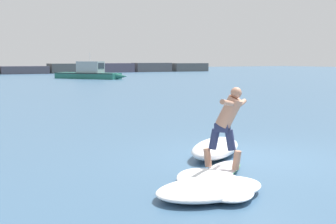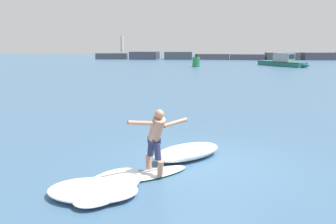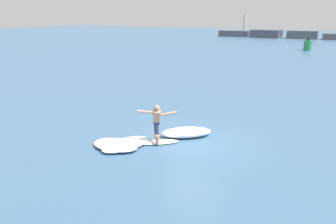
% 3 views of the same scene
% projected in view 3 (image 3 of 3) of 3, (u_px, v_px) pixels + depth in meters
% --- Properties ---
extents(ground_plane, '(200.00, 200.00, 0.00)m').
position_uv_depth(ground_plane, '(194.00, 143.00, 12.61)').
color(ground_plane, '#3D6183').
extents(surfboard, '(1.74, 1.48, 0.21)m').
position_uv_depth(surfboard, '(156.00, 142.00, 12.61)').
color(surfboard, white).
rests_on(surfboard, ground).
extents(surfer, '(1.25, 0.97, 1.51)m').
position_uv_depth(surfer, '(157.00, 120.00, 12.26)').
color(surfer, tan).
rests_on(surfer, surfboard).
extents(channel_marker_buoy, '(1.02, 1.02, 1.70)m').
position_uv_depth(channel_marker_buoy, '(308.00, 45.00, 44.33)').
color(channel_marker_buoy, '#288447').
rests_on(channel_marker_buoy, ground).
extents(wave_foam_at_tail, '(2.12, 1.90, 0.38)m').
position_uv_depth(wave_foam_at_tail, '(186.00, 132.00, 13.22)').
color(wave_foam_at_tail, white).
rests_on(wave_foam_at_tail, ground).
extents(wave_foam_at_nose, '(1.83, 1.19, 0.23)m').
position_uv_depth(wave_foam_at_nose, '(116.00, 145.00, 12.14)').
color(wave_foam_at_nose, white).
rests_on(wave_foam_at_nose, ground).
extents(wave_foam_beside, '(1.63, 2.26, 0.20)m').
position_uv_depth(wave_foam_beside, '(126.00, 144.00, 12.25)').
color(wave_foam_beside, white).
rests_on(wave_foam_beside, ground).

